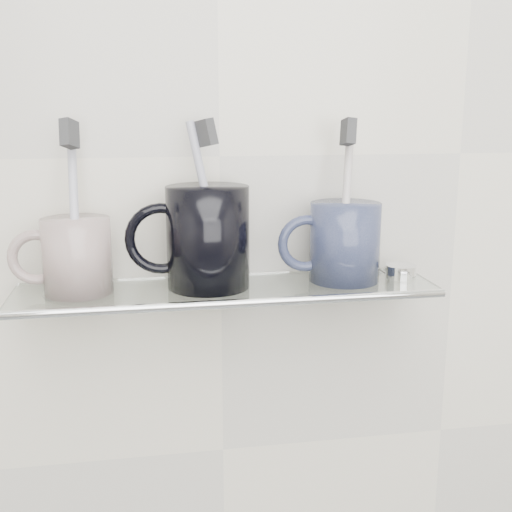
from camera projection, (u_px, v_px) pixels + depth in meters
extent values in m
plane|color=beige|center=(219.00, 156.00, 0.79)|extent=(2.50, 0.00, 2.50)
cube|color=silver|center=(227.00, 290.00, 0.77)|extent=(0.50, 0.12, 0.01)
cylinder|color=silver|center=(234.00, 304.00, 0.71)|extent=(0.50, 0.01, 0.01)
cylinder|color=silver|center=(51.00, 296.00, 0.78)|extent=(0.02, 0.03, 0.02)
cylinder|color=silver|center=(380.00, 281.00, 0.85)|extent=(0.02, 0.03, 0.02)
cylinder|color=silver|center=(77.00, 256.00, 0.73)|extent=(0.08, 0.08, 0.09)
torus|color=silver|center=(36.00, 257.00, 0.72)|extent=(0.06, 0.01, 0.06)
cylinder|color=#9C9CBA|center=(74.00, 206.00, 0.72)|extent=(0.02, 0.07, 0.19)
cube|color=#303033|center=(69.00, 134.00, 0.70)|extent=(0.02, 0.03, 0.04)
cylinder|color=black|center=(208.00, 237.00, 0.75)|extent=(0.12, 0.12, 0.12)
torus|color=black|center=(161.00, 239.00, 0.74)|extent=(0.08, 0.01, 0.08)
cylinder|color=#8E8DAC|center=(207.00, 203.00, 0.74)|extent=(0.05, 0.03, 0.19)
cube|color=#303033|center=(206.00, 133.00, 0.73)|extent=(0.03, 0.03, 0.03)
cylinder|color=#1D223E|center=(345.00, 242.00, 0.78)|extent=(0.11, 0.11, 0.10)
torus|color=#1D223E|center=(306.00, 243.00, 0.78)|extent=(0.07, 0.01, 0.07)
cylinder|color=#C0ACA2|center=(346.00, 199.00, 0.77)|extent=(0.03, 0.05, 0.19)
cube|color=#303033|center=(348.00, 132.00, 0.75)|extent=(0.02, 0.03, 0.03)
cylinder|color=silver|center=(401.00, 271.00, 0.81)|extent=(0.04, 0.04, 0.02)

